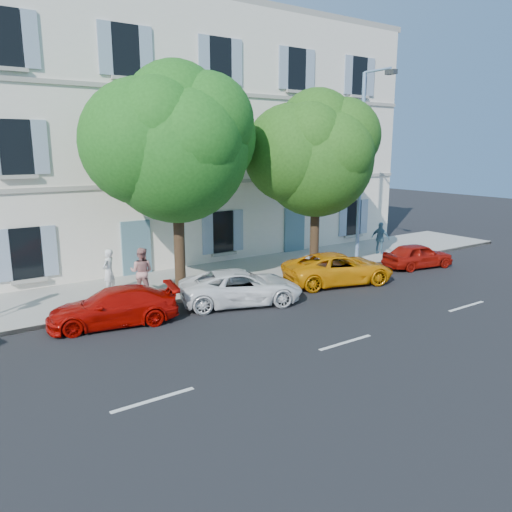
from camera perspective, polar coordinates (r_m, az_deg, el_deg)
ground at (r=17.92m, az=1.16°, el=-5.87°), size 90.00×90.00×0.00m
sidewalk at (r=21.52m, az=-5.76°, el=-2.60°), size 36.00×4.50×0.15m
kerb at (r=19.71m, az=-2.71°, el=-3.94°), size 36.00×0.16×0.16m
building at (r=26.00m, az=-12.33°, el=12.95°), size 28.00×7.00×12.00m
car_red_coupe at (r=16.70m, az=-15.99°, el=-5.60°), size 4.36×2.48×1.19m
car_white_coupe at (r=18.17m, az=-1.69°, el=-3.56°), size 4.90×3.42×1.24m
car_yellow_supercar at (r=21.12m, az=9.42°, el=-1.40°), size 5.05×3.31×1.29m
car_red_hatchback at (r=24.78m, az=18.01°, el=0.06°), size 3.65×2.00×1.18m
tree_left at (r=18.93m, az=-9.11°, el=11.79°), size 5.33×5.33×8.26m
tree_right at (r=22.22m, az=6.92°, el=10.82°), size 4.95×4.95×7.63m
street_lamp at (r=24.09m, az=12.22°, el=10.96°), size 0.29×1.87×8.80m
pedestrian_a at (r=19.70m, az=-16.49°, el=-1.68°), size 0.73×0.71×1.70m
pedestrian_b at (r=19.07m, az=-12.94°, el=-1.75°), size 1.12×1.10×1.82m
pedestrian_c at (r=26.67m, az=14.03°, el=1.99°), size 0.70×1.05×1.66m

